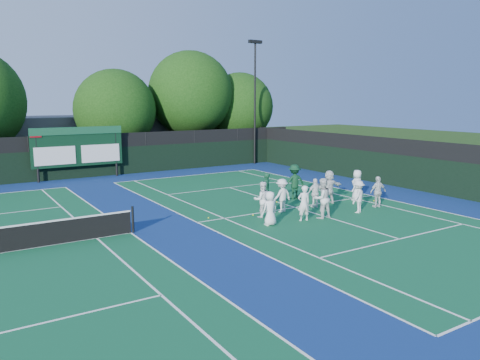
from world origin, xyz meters
TOP-DOWN VIEW (x-y plane):
  - ground at (0.00, 0.00)m, footprint 120.00×120.00m
  - court_apron at (-6.00, 1.00)m, footprint 34.00×32.00m
  - near_court at (0.00, 1.00)m, footprint 11.05×23.85m
  - back_fence at (-6.00, 16.00)m, footprint 34.00×0.08m
  - divider_fence_right at (9.00, 1.00)m, footprint 0.08×32.00m
  - scoreboard at (-7.01, 15.59)m, footprint 6.00×0.21m
  - clubhouse at (-2.00, 24.00)m, footprint 18.00×6.00m
  - light_pole_right at (7.50, 15.70)m, footprint 1.20×0.30m
  - tree_c at (-2.93, 19.58)m, footprint 6.31×6.31m
  - tree_d at (3.61, 19.58)m, footprint 7.15×7.15m
  - tree_e at (8.53, 19.58)m, footprint 6.13×6.13m
  - tennis_ball_0 at (-2.71, 0.73)m, footprint 0.07×0.07m
  - tennis_ball_1 at (-0.19, 3.25)m, footprint 0.07×0.07m
  - tennis_ball_2 at (3.51, 0.13)m, footprint 0.07×0.07m
  - tennis_ball_3 at (-4.71, 1.39)m, footprint 0.07×0.07m
  - tennis_ball_4 at (-0.07, 2.44)m, footprint 0.07×0.07m
  - tennis_ball_5 at (4.49, -0.09)m, footprint 0.07×0.07m
  - player_front_0 at (-3.04, -1.05)m, footprint 0.75×0.51m
  - player_front_1 at (-1.33, -1.24)m, footprint 0.65×0.50m
  - player_front_2 at (-0.32, -1.30)m, footprint 0.92×0.73m
  - player_front_3 at (1.86, -1.44)m, footprint 1.16×0.92m
  - player_front_4 at (3.55, -1.14)m, footprint 0.97×0.53m
  - player_back_0 at (-2.52, 0.29)m, footprint 0.96×0.84m
  - player_back_1 at (-1.12, 0.63)m, footprint 1.10×0.70m
  - player_back_2 at (0.86, 0.48)m, footprint 0.92×0.51m
  - player_back_3 at (2.10, 0.83)m, footprint 1.70×0.89m
  - player_back_4 at (3.89, 0.59)m, footprint 0.95×0.81m
  - coach_left at (-1.02, 2.10)m, footprint 0.72×0.58m
  - coach_right at (1.26, 2.64)m, footprint 1.36×0.97m

SIDE VIEW (x-z plane):
  - ground at x=0.00m, z-range 0.00..0.00m
  - court_apron at x=-6.00m, z-range 0.00..0.01m
  - near_court at x=0.00m, z-range 0.01..0.01m
  - tennis_ball_0 at x=-2.71m, z-range 0.00..0.07m
  - tennis_ball_1 at x=-0.19m, z-range 0.00..0.07m
  - tennis_ball_2 at x=3.51m, z-range 0.00..0.07m
  - tennis_ball_3 at x=-4.71m, z-range 0.00..0.07m
  - tennis_ball_4 at x=-0.07m, z-range 0.00..0.07m
  - tennis_ball_5 at x=4.49m, z-range 0.00..0.07m
  - player_back_2 at x=0.86m, z-range 0.00..1.48m
  - player_front_0 at x=-3.04m, z-range 0.00..1.49m
  - player_front_3 at x=1.86m, z-range 0.00..1.57m
  - player_front_4 at x=3.55m, z-range 0.00..1.58m
  - player_front_1 at x=-1.33m, z-range 0.00..1.61m
  - player_back_1 at x=-1.12m, z-range 0.00..1.62m
  - player_back_4 at x=3.89m, z-range 0.00..1.65m
  - player_back_0 at x=-2.52m, z-range 0.00..1.67m
  - coach_left at x=-1.02m, z-range 0.00..1.72m
  - player_back_3 at x=2.10m, z-range 0.00..1.75m
  - player_front_2 at x=-0.32m, z-range 0.00..1.85m
  - coach_right at x=1.26m, z-range 0.00..1.90m
  - back_fence at x=-6.00m, z-range -0.14..2.86m
  - divider_fence_right at x=9.00m, z-range -0.14..2.86m
  - clubhouse at x=-2.00m, z-range 0.00..4.00m
  - scoreboard at x=-7.01m, z-range 0.42..3.97m
  - tree_c at x=-2.93m, z-range 0.54..8.25m
  - tree_e at x=8.53m, z-range 0.67..8.47m
  - tree_d at x=3.61m, z-range 0.96..10.40m
  - light_pole_right at x=7.50m, z-range 1.24..11.36m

